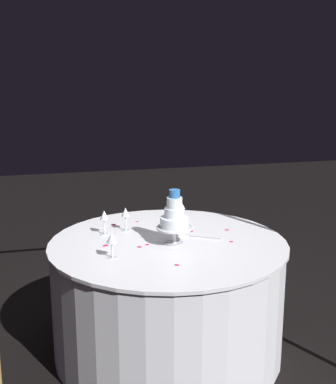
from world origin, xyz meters
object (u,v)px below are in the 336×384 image
Objects in this scene: wine_glass_0 at (104,217)px; wine_glass_2 at (181,207)px; wine_glass_1 at (126,214)px; decorative_arch at (193,108)px; cake_knife at (195,237)px; wine_glass_3 at (112,239)px; tiered_cake at (174,217)px; main_table at (168,297)px.

wine_glass_2 is at bearing -162.74° from wine_glass_0.
wine_glass_0 is at bearing 17.75° from wine_glass_1.
cake_knife is at bearing -108.54° from decorative_arch.
wine_glass_0 is 0.43m from wine_glass_3.
wine_glass_1 reaches higher than wine_glass_3.
cake_knife is (0.01, 0.37, -0.10)m from wine_glass_2.
tiered_cake reaches higher than wine_glass_2.
wine_glass_0 reaches higher than cake_knife.
wine_glass_2 is 0.38m from cake_knife.
wine_glass_2 reaches higher than cake_knife.
cake_knife is (-0.55, 0.19, -0.12)m from wine_glass_0.
wine_glass_1 is at bearing -107.83° from wine_glass_3.
cake_knife is at bearing 160.43° from wine_glass_0.
decorative_arch is at bearing 89.88° from main_table.
wine_glass_3 is (0.37, 0.20, 0.48)m from main_table.
cake_knife is at bearing -167.67° from main_table.
wine_glass_0 is at bearing -32.92° from main_table.
decorative_arch is 7.33× the size of tiered_cake.
wine_glass_1 reaches higher than cake_knife.
wine_glass_1 is at bearing -162.25° from wine_glass_0.
decorative_arch reaches higher than wine_glass_0.
decorative_arch is 1.69× the size of main_table.
cake_knife reaches higher than main_table.
cake_knife is at bearing -150.37° from tiered_cake.
decorative_arch is at bearing 105.27° from wine_glass_1.
decorative_arch is 1.21m from wine_glass_2.
wine_glass_0 is 0.58m from wine_glass_2.
main_table is at bearing -90.12° from decorative_arch.
main_table is 4.33× the size of tiered_cake.
wine_glass_1 is 0.48m from cake_knife.
cake_knife is (-0.16, -0.09, -0.16)m from tiered_cake.
wine_glass_0 reaches higher than wine_glass_1.
decorative_arch reaches higher than main_table.
decorative_arch is 17.45× the size of wine_glass_2.
wine_glass_1 is 0.59× the size of cake_knife.
tiered_cake reaches higher than wine_glass_0.
main_table is at bearing 12.33° from cake_knife.
tiered_cake is (-0.03, 0.05, 0.54)m from main_table.
wine_glass_1 is 0.50m from wine_glass_3.
decorative_arch is 0.89m from wine_glass_3.
cake_knife is (-0.18, -0.04, 0.37)m from main_table.
wine_glass_2 is at bearing -101.98° from decorative_arch.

